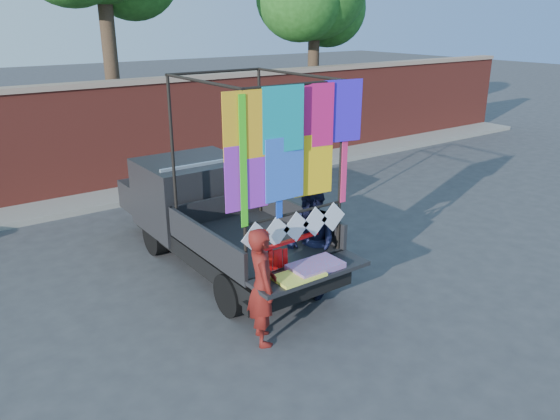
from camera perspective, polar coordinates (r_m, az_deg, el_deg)
ground at (r=7.89m, az=-1.74°, el=-10.95°), size 90.00×90.00×0.00m
brick_wall at (r=13.47m, az=-18.89°, el=7.08°), size 30.00×0.45×2.61m
curb at (r=13.13m, az=-17.35°, el=1.20°), size 30.00×1.20×0.12m
pickup_truck at (r=9.54m, az=-7.63°, el=-0.13°), size 2.04×5.14×3.23m
woman at (r=6.96m, az=-1.88°, el=-7.97°), size 0.55×0.67×1.57m
man at (r=8.06m, az=3.27°, el=-3.35°), size 0.70×0.87×1.74m
streamer_bundle at (r=7.38m, az=0.24°, el=-5.03°), size 1.04×0.11×0.71m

